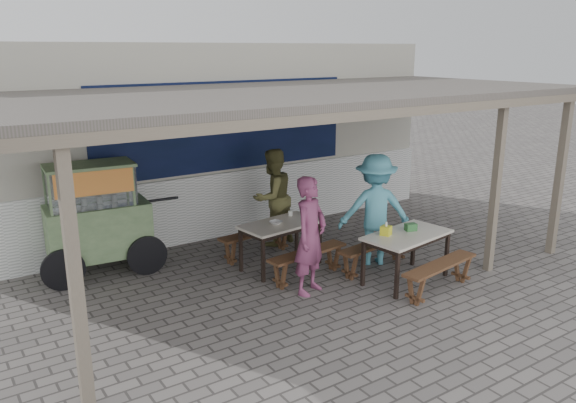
# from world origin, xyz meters

# --- Properties ---
(ground) EXTENTS (60.00, 60.00, 0.00)m
(ground) POSITION_xyz_m (0.00, 0.00, 0.00)
(ground) COLOR #67605D
(ground) RESTS_ON ground
(back_wall) EXTENTS (9.00, 1.28, 3.50)m
(back_wall) POSITION_xyz_m (-0.00, 3.58, 1.72)
(back_wall) COLOR #B1AD9F
(back_wall) RESTS_ON ground
(warung_roof) EXTENTS (9.00, 4.21, 2.81)m
(warung_roof) POSITION_xyz_m (0.02, 0.90, 2.71)
(warung_roof) COLOR #59504D
(warung_roof) RESTS_ON ground
(table_left) EXTENTS (1.37, 0.84, 0.75)m
(table_left) POSITION_xyz_m (-0.33, 1.02, 0.67)
(table_left) COLOR beige
(table_left) RESTS_ON ground
(bench_left_street) EXTENTS (1.42, 0.45, 0.45)m
(bench_left_street) POSITION_xyz_m (-0.25, 0.40, 0.33)
(bench_left_street) COLOR brown
(bench_left_street) RESTS_ON ground
(bench_left_wall) EXTENTS (1.42, 0.45, 0.45)m
(bench_left_wall) POSITION_xyz_m (-0.41, 1.64, 0.33)
(bench_left_wall) COLOR brown
(bench_left_wall) RESTS_ON ground
(table_right) EXTENTS (1.45, 0.93, 0.75)m
(table_right) POSITION_xyz_m (0.94, -0.47, 0.67)
(table_right) COLOR beige
(table_right) RESTS_ON ground
(bench_right_street) EXTENTS (1.49, 0.49, 0.45)m
(bench_right_street) POSITION_xyz_m (1.02, -1.06, 0.34)
(bench_right_street) COLOR brown
(bench_right_street) RESTS_ON ground
(bench_right_wall) EXTENTS (1.49, 0.49, 0.45)m
(bench_right_wall) POSITION_xyz_m (0.85, 0.11, 0.34)
(bench_right_wall) COLOR brown
(bench_right_wall) RESTS_ON ground
(vendor_cart) EXTENTS (2.24, 0.98, 1.75)m
(vendor_cart) POSITION_xyz_m (-2.80, 2.39, 0.95)
(vendor_cart) COLOR #789563
(vendor_cart) RESTS_ON ground
(patron_street_side) EXTENTS (0.74, 0.63, 1.71)m
(patron_street_side) POSITION_xyz_m (-0.49, 0.01, 0.85)
(patron_street_side) COLOR #7D375C
(patron_street_side) RESTS_ON ground
(patron_wall_side) EXTENTS (0.96, 0.81, 1.73)m
(patron_wall_side) POSITION_xyz_m (0.17, 2.06, 0.86)
(patron_wall_side) COLOR brown
(patron_wall_side) RESTS_ON ground
(patron_right_table) EXTENTS (1.34, 1.18, 1.80)m
(patron_right_table) POSITION_xyz_m (1.05, 0.36, 0.90)
(patron_right_table) COLOR #50A2B8
(patron_right_table) RESTS_ON ground
(tissue_box) EXTENTS (0.18, 0.18, 0.14)m
(tissue_box) POSITION_xyz_m (0.63, -0.34, 0.82)
(tissue_box) COLOR yellow
(tissue_box) RESTS_ON table_right
(donation_box) EXTENTS (0.19, 0.15, 0.11)m
(donation_box) POSITION_xyz_m (1.08, -0.40, 0.81)
(donation_box) COLOR #2D6732
(donation_box) RESTS_ON table_right
(condiment_jar) EXTENTS (0.07, 0.07, 0.08)m
(condiment_jar) POSITION_xyz_m (0.01, 1.26, 0.79)
(condiment_jar) COLOR white
(condiment_jar) RESTS_ON table_left
(condiment_bowl) EXTENTS (0.24, 0.24, 0.05)m
(condiment_bowl) POSITION_xyz_m (-0.43, 1.01, 0.77)
(condiment_bowl) COLOR white
(condiment_bowl) RESTS_ON table_left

